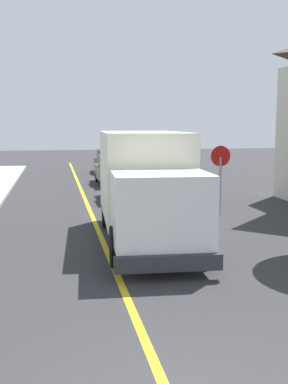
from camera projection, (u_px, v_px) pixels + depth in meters
The scene contains 6 objects.
centre_line_yellow at pixel (99, 231), 15.17m from camera, with size 0.16×56.00×0.01m, color gold.
box_truck at pixel (145, 181), 13.83m from camera, with size 2.82×7.31×3.20m.
parked_car_near at pixel (127, 184), 21.03m from camera, with size 1.89×4.44×1.67m.
parked_car_mid at pixel (113, 170), 27.23m from camera, with size 1.80×4.40×1.67m.
parked_car_far at pixel (109, 162), 33.48m from camera, with size 1.83×4.41×1.67m.
stop_sign at pixel (220, 166), 17.72m from camera, with size 0.80×0.10×2.65m.
Camera 1 is at (-1.34, -4.84, 3.41)m, focal length 43.97 mm.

